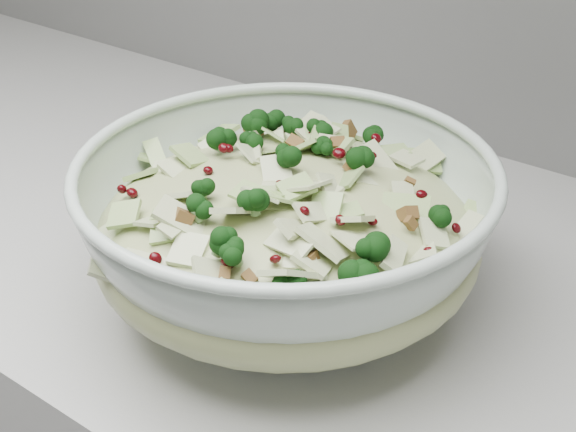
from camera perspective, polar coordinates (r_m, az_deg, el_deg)
The scene contains 2 objects.
mixing_bowl at distance 0.65m, azimuth -0.13°, elevation -1.16°, with size 0.43×0.43×0.14m.
salad at distance 0.64m, azimuth -0.13°, elevation 0.50°, with size 0.32×0.32×0.14m.
Camera 1 is at (-0.03, 1.16, 1.32)m, focal length 50.00 mm.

